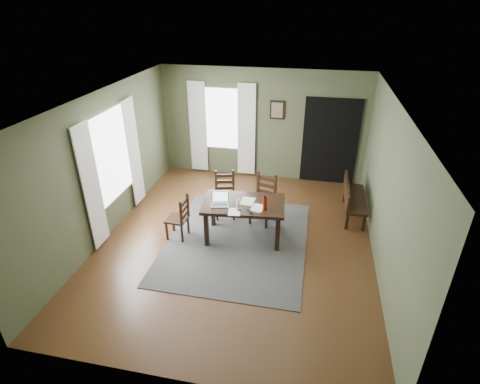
% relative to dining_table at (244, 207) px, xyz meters
% --- Properties ---
extents(ground, '(5.00, 6.00, 0.01)m').
position_rel_dining_table_xyz_m(ground, '(-0.10, -0.16, -0.67)').
color(ground, '#492C16').
extents(room_shell, '(5.02, 6.02, 2.71)m').
position_rel_dining_table_xyz_m(room_shell, '(-0.10, -0.16, 1.13)').
color(room_shell, '#464E32').
rests_on(room_shell, ground).
extents(rug, '(2.60, 3.20, 0.01)m').
position_rel_dining_table_xyz_m(rug, '(-0.10, -0.16, -0.66)').
color(rug, '#3B3B3B').
rests_on(rug, ground).
extents(dining_table, '(1.58, 1.03, 0.75)m').
position_rel_dining_table_xyz_m(dining_table, '(0.00, 0.00, 0.00)').
color(dining_table, black).
rests_on(dining_table, rug).
extents(chair_end, '(0.40, 0.40, 0.87)m').
position_rel_dining_table_xyz_m(chair_end, '(-1.19, -0.25, -0.24)').
color(chair_end, black).
rests_on(chair_end, rug).
extents(chair_back_left, '(0.52, 0.52, 0.96)m').
position_rel_dining_table_xyz_m(chair_back_left, '(-0.54, 0.73, -0.19)').
color(chair_back_left, black).
rests_on(chair_back_left, rug).
extents(chair_back_right, '(0.54, 0.54, 1.01)m').
position_rel_dining_table_xyz_m(chair_back_right, '(0.27, 0.66, -0.17)').
color(chair_back_right, black).
rests_on(chair_back_right, rug).
extents(bench, '(0.43, 1.33, 0.75)m').
position_rel_dining_table_xyz_m(bench, '(2.05, 1.26, -0.22)').
color(bench, black).
rests_on(bench, ground).
extents(laptop, '(0.37, 0.32, 0.22)m').
position_rel_dining_table_xyz_m(laptop, '(-0.42, -0.12, 0.15)').
color(laptop, '#B7B7BC').
rests_on(laptop, dining_table).
extents(computer_mouse, '(0.09, 0.11, 0.03)m').
position_rel_dining_table_xyz_m(computer_mouse, '(-0.04, -0.26, 0.11)').
color(computer_mouse, '#3F3F42').
rests_on(computer_mouse, dining_table).
extents(tv_remote, '(0.13, 0.17, 0.02)m').
position_rel_dining_table_xyz_m(tv_remote, '(0.17, -0.30, 0.10)').
color(tv_remote, black).
rests_on(tv_remote, dining_table).
extents(drinking_glass, '(0.06, 0.06, 0.13)m').
position_rel_dining_table_xyz_m(drinking_glass, '(-0.08, -0.15, 0.16)').
color(drinking_glass, silver).
rests_on(drinking_glass, dining_table).
extents(water_bottle, '(0.09, 0.09, 0.27)m').
position_rel_dining_table_xyz_m(water_bottle, '(0.41, -0.17, 0.22)').
color(water_bottle, '#AC2A0D').
rests_on(water_bottle, dining_table).
extents(paper_c, '(0.26, 0.33, 0.00)m').
position_rel_dining_table_xyz_m(paper_c, '(0.06, 0.07, 0.09)').
color(paper_c, white).
rests_on(paper_c, dining_table).
extents(paper_d, '(0.28, 0.33, 0.00)m').
position_rel_dining_table_xyz_m(paper_d, '(0.28, -0.14, 0.09)').
color(paper_d, white).
rests_on(paper_d, dining_table).
extents(paper_e, '(0.26, 0.31, 0.00)m').
position_rel_dining_table_xyz_m(paper_e, '(-0.10, -0.36, 0.09)').
color(paper_e, white).
rests_on(paper_e, dining_table).
extents(window_left, '(0.01, 1.30, 1.70)m').
position_rel_dining_table_xyz_m(window_left, '(-2.57, 0.04, 0.78)').
color(window_left, white).
rests_on(window_left, ground).
extents(window_back, '(1.00, 0.01, 1.50)m').
position_rel_dining_table_xyz_m(window_back, '(-1.10, 2.81, 0.78)').
color(window_back, white).
rests_on(window_back, ground).
extents(curtain_left_near, '(0.03, 0.48, 2.30)m').
position_rel_dining_table_xyz_m(curtain_left_near, '(-2.54, -0.78, 0.53)').
color(curtain_left_near, silver).
rests_on(curtain_left_near, ground).
extents(curtain_left_far, '(0.03, 0.48, 2.30)m').
position_rel_dining_table_xyz_m(curtain_left_far, '(-2.54, 0.86, 0.53)').
color(curtain_left_far, silver).
rests_on(curtain_left_far, ground).
extents(curtain_back_left, '(0.44, 0.03, 2.30)m').
position_rel_dining_table_xyz_m(curtain_back_left, '(-1.72, 2.78, 0.53)').
color(curtain_back_left, silver).
rests_on(curtain_back_left, ground).
extents(curtain_back_right, '(0.44, 0.03, 2.30)m').
position_rel_dining_table_xyz_m(curtain_back_right, '(-0.48, 2.78, 0.53)').
color(curtain_back_right, silver).
rests_on(curtain_back_right, ground).
extents(framed_picture, '(0.34, 0.03, 0.44)m').
position_rel_dining_table_xyz_m(framed_picture, '(0.25, 2.81, 1.08)').
color(framed_picture, black).
rests_on(framed_picture, ground).
extents(doorway_back, '(1.30, 0.03, 2.10)m').
position_rel_dining_table_xyz_m(doorway_back, '(1.55, 2.81, 0.38)').
color(doorway_back, black).
rests_on(doorway_back, ground).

